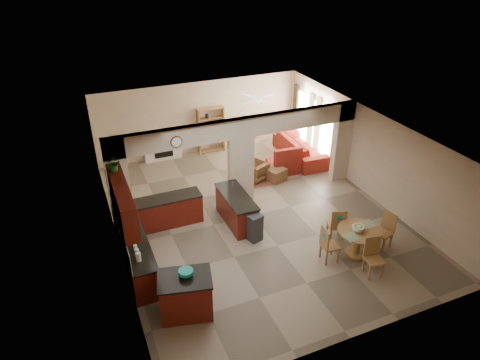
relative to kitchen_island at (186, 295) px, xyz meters
name	(u,v)px	position (x,y,z in m)	size (l,w,h in m)	color
floor	(253,215)	(2.97, 2.96, -0.51)	(10.00, 10.00, 0.00)	#83725A
ceiling	(255,130)	(2.97, 2.96, 2.29)	(10.00, 10.00, 0.00)	white
wall_back	(200,118)	(2.97, 7.96, 0.89)	(8.00, 8.00, 0.00)	beige
wall_front	(360,289)	(2.97, -2.04, 0.89)	(8.00, 8.00, 0.00)	beige
wall_left	(113,204)	(-1.03, 2.96, 0.89)	(10.00, 10.00, 0.00)	beige
wall_right	(368,152)	(6.97, 2.96, 0.89)	(10.00, 10.00, 0.00)	beige
partition_left_pier	(119,184)	(-0.73, 3.96, 0.89)	(0.60, 0.25, 2.80)	beige
partition_center_pier	(241,170)	(2.97, 3.96, 0.59)	(0.80, 0.25, 2.20)	beige
partition_right_pier	(342,142)	(6.67, 3.96, 0.89)	(0.60, 0.25, 2.80)	beige
partition_header	(241,128)	(2.97, 3.96, 1.99)	(8.00, 0.25, 0.60)	beige
kitchen_counter	(147,232)	(-0.29, 2.71, -0.04)	(2.52, 3.29, 1.48)	#460B08
upper_cabinets	(122,201)	(-0.85, 2.16, 1.41)	(0.35, 2.40, 0.90)	#460B08
peninsula	(237,209)	(2.37, 2.85, -0.05)	(0.70, 1.85, 0.91)	#460B08
wall_clock	(176,142)	(0.97, 3.81, 1.94)	(0.34, 0.34, 0.03)	#51361B
rug	(260,177)	(4.17, 5.06, -0.50)	(1.60, 1.30, 0.01)	brown
fireplace	(162,145)	(1.37, 7.79, 0.11)	(1.60, 0.35, 1.20)	beige
shelving_unit	(211,130)	(3.32, 7.78, 0.39)	(1.00, 0.32, 1.80)	brown
window_a	(327,132)	(6.94, 5.26, 0.69)	(0.02, 0.90, 1.90)	white
window_b	(303,117)	(6.94, 6.96, 0.69)	(0.02, 0.90, 1.90)	white
glazed_door	(314,128)	(6.94, 6.11, 0.54)	(0.02, 0.70, 2.10)	white
drape_a_left	(335,139)	(6.90, 4.66, 0.69)	(0.10, 0.28, 2.30)	#3B1C17
drape_a_right	(317,127)	(6.90, 5.86, 0.69)	(0.10, 0.28, 2.30)	#3B1C17
drape_b_left	(310,122)	(6.90, 6.36, 0.69)	(0.10, 0.28, 2.30)	#3B1C17
drape_b_right	(295,112)	(6.90, 7.56, 0.69)	(0.10, 0.28, 2.30)	#3B1C17
ceiling_fan	(258,99)	(4.47, 5.96, 2.05)	(1.00, 1.00, 0.10)	white
kitchen_island	(186,295)	(0.00, 0.00, 0.00)	(1.32, 1.07, 1.01)	#460B08
teal_bowl	(186,273)	(0.05, 0.05, 0.58)	(0.32, 0.32, 0.15)	teal
trash_can	(255,229)	(2.51, 1.84, -0.13)	(0.35, 0.30, 0.75)	#2A2A2D
dining_table	(358,239)	(4.75, 0.23, 0.01)	(1.14, 1.14, 0.78)	brown
fruit_bowl	(358,228)	(4.68, 0.23, 0.36)	(0.31, 0.31, 0.17)	#8BBD28
sofa	(300,148)	(6.27, 5.93, -0.10)	(1.09, 2.80, 0.82)	maroon
chaise	(283,166)	(5.14, 5.18, -0.30)	(1.03, 0.84, 0.41)	maroon
armchair	(256,171)	(3.99, 5.02, -0.18)	(0.69, 0.71, 0.65)	maroon
ottoman	(275,174)	(4.60, 4.72, -0.28)	(0.61, 0.61, 0.45)	maroon
plant	(114,163)	(-0.85, 2.90, 2.08)	(0.38, 0.33, 0.43)	#164F15
chair_north	(337,223)	(4.59, 0.97, 0.05)	(0.52, 0.52, 1.02)	brown
chair_east	(386,229)	(5.65, 0.26, 0.05)	(0.52, 0.52, 1.02)	brown
chair_south	(373,255)	(4.66, -0.49, 0.05)	(0.49, 0.49, 1.02)	brown
chair_west	(328,243)	(3.86, 0.32, 0.05)	(0.46, 0.46, 1.02)	brown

